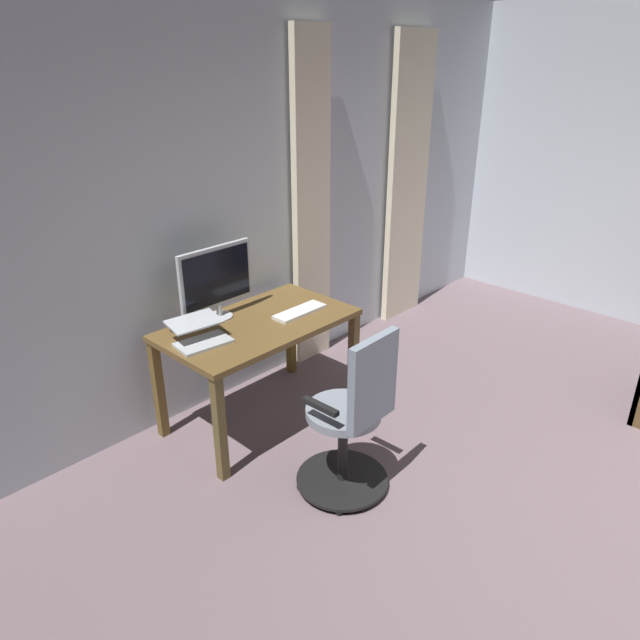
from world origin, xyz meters
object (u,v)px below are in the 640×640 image
at_px(computer_keyboard, 300,312).
at_px(laptop, 200,335).
at_px(office_chair, 352,421).
at_px(desk, 259,335).
at_px(computer_mouse, 174,329).
at_px(computer_monitor, 216,279).

distance_m(computer_keyboard, laptop, 0.76).
bearing_deg(office_chair, laptop, 104.98).
height_order(desk, computer_mouse, computer_mouse).
bearing_deg(laptop, desk, -176.39).
bearing_deg(office_chair, desk, 79.61).
bearing_deg(computer_keyboard, computer_monitor, -39.91).
bearing_deg(computer_mouse, desk, 148.84).
xyz_separation_m(office_chair, computer_mouse, (0.32, -1.26, 0.29)).
xyz_separation_m(laptop, computer_mouse, (0.02, -0.25, -0.03)).
bearing_deg(office_chair, computer_monitor, 87.45).
xyz_separation_m(desk, computer_keyboard, (-0.29, 0.10, 0.11)).
height_order(computer_keyboard, laptop, laptop).
distance_m(office_chair, computer_monitor, 1.35).
relative_size(computer_keyboard, computer_mouse, 4.06).
xyz_separation_m(office_chair, computer_monitor, (-0.02, -1.23, 0.55)).
height_order(office_chair, computer_mouse, office_chair).
height_order(computer_monitor, laptop, computer_monitor).
distance_m(computer_monitor, laptop, 0.45).
distance_m(computer_monitor, computer_mouse, 0.43).
bearing_deg(laptop, computer_mouse, -78.07).
height_order(computer_monitor, computer_keyboard, computer_monitor).
distance_m(laptop, computer_mouse, 0.26).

